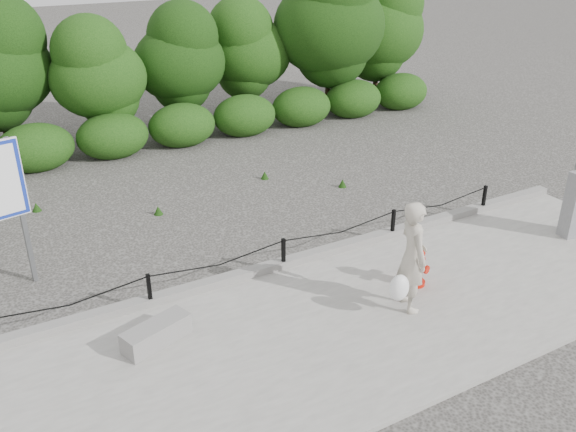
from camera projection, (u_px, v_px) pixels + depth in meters
The scene contains 8 objects.
ground at pixel (284, 272), 11.18m from camera, with size 90.00×90.00×0.00m, color #2D2B28.
sidewalk at pixel (345, 326), 9.59m from camera, with size 14.00×4.00×0.08m, color gray.
curb at pixel (282, 263), 11.16m from camera, with size 14.00×0.22×0.14m, color slate.
chain_barrier at pixel (283, 250), 10.99m from camera, with size 10.06×0.06×0.60m.
treeline at pixel (163, 48), 17.51m from camera, with size 20.57×3.76×5.09m.
fire_hydrant at pixel (417, 265), 10.49m from camera, with size 0.46×0.46×0.77m.
pedestrian at pixel (412, 258), 9.61m from camera, with size 0.83×0.78×1.88m.
concrete_block at pixel (157, 334), 9.07m from camera, with size 1.06×0.37×0.34m, color gray.
Camera 1 is at (-4.68, -8.44, 5.74)m, focal length 38.00 mm.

